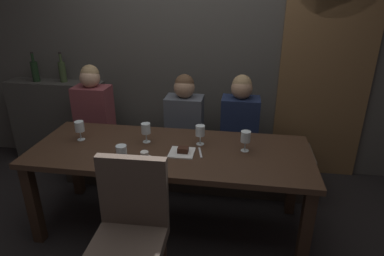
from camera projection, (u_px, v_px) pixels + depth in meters
The scene contains 20 objects.
ground at pixel (172, 224), 2.90m from camera, with size 9.00×9.00×0.00m, color black.
back_wall_tiled at pixel (193, 31), 3.43m from camera, with size 6.00×0.12×3.00m, color #4C4944.
arched_door at pixel (329, 49), 3.22m from camera, with size 0.90×0.05×2.55m.
back_counter at pixel (61, 121), 3.88m from camera, with size 1.10×0.28×0.95m, color #413E3A.
dining_table at pixel (170, 159), 2.65m from camera, with size 2.20×0.84×0.74m.
banquette_bench at pixel (186, 163), 3.45m from camera, with size 2.50×0.44×0.45m.
chair_near_side at pixel (130, 226), 2.04m from camera, with size 0.45×0.45×0.98m.
diner_redhead at pixel (93, 105), 3.38m from camera, with size 0.36×0.24×0.77m.
diner_bearded at pixel (185, 113), 3.23m from camera, with size 0.36×0.24×0.72m.
diner_far_end at pixel (240, 115), 3.17m from camera, with size 0.36×0.24×0.73m.
wine_bottle_dark_red at pixel (35, 71), 3.66m from camera, with size 0.08×0.08×0.33m.
wine_bottle_pale_label at pixel (62, 71), 3.64m from camera, with size 0.08×0.08×0.33m.
wine_glass_far_right at pixel (146, 129), 2.69m from camera, with size 0.08×0.08×0.16m.
wine_glass_center_front at pixel (122, 152), 2.31m from camera, with size 0.08×0.08×0.16m.
wine_glass_end_left at pixel (200, 132), 2.65m from camera, with size 0.08×0.08×0.16m.
wine_glass_center_back at pixel (79, 127), 2.73m from camera, with size 0.08×0.08×0.16m.
wine_glass_far_left at pixel (246, 138), 2.54m from camera, with size 0.08×0.08×0.16m.
espresso_cup at pixel (145, 156), 2.44m from camera, with size 0.12×0.12×0.06m.
dessert_plate at pixel (182, 152), 2.54m from camera, with size 0.19×0.19×0.05m.
fork_on_table at pixel (200, 153), 2.55m from camera, with size 0.02×0.17×0.01m, color silver.
Camera 1 is at (0.53, -2.29, 1.91)m, focal length 30.95 mm.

